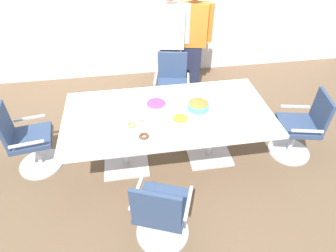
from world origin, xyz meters
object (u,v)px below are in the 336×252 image
(snack_bowl_pretzels, at_px, (198,105))
(snack_bowl_candy_mix, at_px, (156,105))
(snack_bowl_chips_orange, at_px, (180,120))
(donut_platter, at_px, (141,129))
(office_chair_2, at_px, (172,87))
(napkin_pile, at_px, (88,117))
(office_chair_1, at_px, (301,129))
(office_chair_3, at_px, (28,142))
(plate_stack, at_px, (233,121))
(office_chair_0, at_px, (161,214))
(person_standing_1, at_px, (192,41))
(conference_table, at_px, (168,121))
(person_standing_0, at_px, (170,42))

(snack_bowl_pretzels, bearing_deg, snack_bowl_candy_mix, 170.09)
(snack_bowl_chips_orange, distance_m, donut_platter, 0.44)
(office_chair_2, bearing_deg, napkin_pile, 55.19)
(napkin_pile, bearing_deg, snack_bowl_pretzels, 0.52)
(office_chair_1, relative_size, office_chair_3, 1.00)
(snack_bowl_pretzels, height_order, plate_stack, snack_bowl_pretzels)
(office_chair_1, height_order, office_chair_3, same)
(snack_bowl_chips_orange, bearing_deg, office_chair_2, 84.23)
(office_chair_0, xyz_separation_m, person_standing_1, (0.89, 2.73, 0.49))
(conference_table, xyz_separation_m, donut_platter, (-0.34, -0.27, 0.14))
(napkin_pile, bearing_deg, donut_platter, -26.91)
(snack_bowl_pretzels, distance_m, snack_bowl_candy_mix, 0.49)
(office_chair_3, distance_m, snack_bowl_chips_orange, 1.87)
(snack_bowl_candy_mix, distance_m, plate_stack, 0.90)
(snack_bowl_chips_orange, bearing_deg, conference_table, 113.14)
(conference_table, height_order, plate_stack, plate_stack)
(office_chair_3, relative_size, person_standing_0, 0.52)
(plate_stack, height_order, napkin_pile, napkin_pile)
(person_standing_1, xyz_separation_m, snack_bowl_pretzels, (-0.29, -1.61, -0.10))
(person_standing_1, xyz_separation_m, plate_stack, (0.03, -1.94, -0.12))
(donut_platter, bearing_deg, office_chair_0, -83.05)
(office_chair_1, xyz_separation_m, plate_stack, (-1.01, -0.14, 0.37))
(conference_table, distance_m, office_chair_0, 1.14)
(office_chair_2, xyz_separation_m, person_standing_0, (0.05, 0.53, 0.50))
(conference_table, bearing_deg, person_standing_1, 68.40)
(snack_bowl_chips_orange, bearing_deg, snack_bowl_pretzels, 44.27)
(office_chair_0, xyz_separation_m, person_standing_0, (0.53, 2.71, 0.50))
(office_chair_1, distance_m, office_chair_2, 1.92)
(snack_bowl_pretzels, relative_size, snack_bowl_candy_mix, 1.02)
(person_standing_0, bearing_deg, office_chair_3, 46.76)
(donut_platter, xyz_separation_m, napkin_pile, (-0.57, 0.29, 0.01))
(donut_platter, bearing_deg, office_chair_2, 67.25)
(snack_bowl_chips_orange, relative_size, snack_bowl_pretzels, 0.72)
(office_chair_0, xyz_separation_m, plate_stack, (0.92, 0.79, 0.37))
(office_chair_1, height_order, office_chair_2, same)
(conference_table, distance_m, office_chair_2, 1.14)
(person_standing_0, bearing_deg, donut_platter, 81.45)
(office_chair_0, relative_size, office_chair_3, 1.00)
(conference_table, xyz_separation_m, office_chair_2, (0.23, 1.09, -0.22))
(snack_bowl_pretzels, xyz_separation_m, plate_stack, (0.32, -0.33, -0.02))
(office_chair_1, bearing_deg, office_chair_0, 128.26)
(office_chair_0, bearing_deg, office_chair_2, 99.15)
(snack_bowl_pretzels, bearing_deg, snack_bowl_chips_orange, -135.73)
(plate_stack, bearing_deg, snack_bowl_pretzels, 134.37)
(office_chair_3, xyz_separation_m, person_standing_1, (2.34, 1.51, 0.49))
(snack_bowl_candy_mix, xyz_separation_m, napkin_pile, (-0.79, -0.10, -0.01))
(office_chair_3, xyz_separation_m, plate_stack, (2.37, -0.43, 0.37))
(person_standing_1, bearing_deg, person_standing_0, 16.40)
(office_chair_2, xyz_separation_m, plate_stack, (0.45, -1.39, 0.37))
(plate_stack, distance_m, napkin_pile, 1.62)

